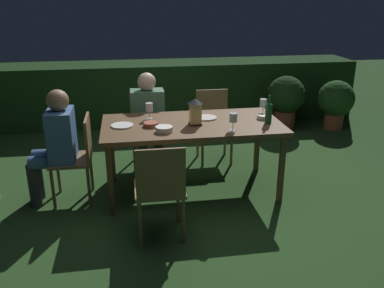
{
  "coord_description": "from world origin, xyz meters",
  "views": [
    {
      "loc": [
        -0.63,
        -3.91,
        2.01
      ],
      "look_at": [
        0.0,
        0.0,
        0.53
      ],
      "focal_mm": 38.33,
      "sensor_mm": 36.0,
      "label": 1
    }
  ],
  "objects_px": {
    "wine_glass_b": "(233,118)",
    "person_in_green": "(148,118)",
    "bowl_bread": "(164,129)",
    "potted_plant_by_hedge": "(286,99)",
    "lantern_centerpiece": "(195,110)",
    "green_bottle_on_table": "(269,113)",
    "bowl_olives": "(264,117)",
    "wine_glass_a": "(263,104)",
    "plate_a": "(122,125)",
    "chair_side_right_a": "(148,125)",
    "chair_head_near": "(78,155)",
    "bowl_salad": "(151,124)",
    "dining_table": "(192,128)",
    "chair_side_left_a": "(160,187)",
    "person_in_blue": "(56,141)",
    "potted_plant_corner": "(336,101)",
    "plate_b": "(206,118)",
    "wine_glass_c": "(149,108)",
    "chair_side_right_b": "(213,122)"
  },
  "relations": [
    {
      "from": "chair_head_near",
      "to": "potted_plant_corner",
      "type": "distance_m",
      "value": 4.07
    },
    {
      "from": "wine_glass_c",
      "to": "plate_b",
      "type": "relative_size",
      "value": 0.77
    },
    {
      "from": "bowl_salad",
      "to": "plate_a",
      "type": "bearing_deg",
      "value": 170.3
    },
    {
      "from": "bowl_salad",
      "to": "potted_plant_by_hedge",
      "type": "distance_m",
      "value": 2.85
    },
    {
      "from": "person_in_blue",
      "to": "bowl_olives",
      "type": "height_order",
      "value": "person_in_blue"
    },
    {
      "from": "chair_head_near",
      "to": "wine_glass_c",
      "type": "xyz_separation_m",
      "value": [
        0.74,
        0.22,
        0.39
      ]
    },
    {
      "from": "person_in_green",
      "to": "wine_glass_b",
      "type": "relative_size",
      "value": 6.8
    },
    {
      "from": "lantern_centerpiece",
      "to": "green_bottle_on_table",
      "type": "height_order",
      "value": "green_bottle_on_table"
    },
    {
      "from": "chair_side_right_a",
      "to": "chair_head_near",
      "type": "height_order",
      "value": "same"
    },
    {
      "from": "lantern_centerpiece",
      "to": "bowl_olives",
      "type": "bearing_deg",
      "value": 6.27
    },
    {
      "from": "chair_head_near",
      "to": "bowl_salad",
      "type": "distance_m",
      "value": 0.79
    },
    {
      "from": "person_in_green",
      "to": "bowl_bread",
      "type": "distance_m",
      "value": 0.91
    },
    {
      "from": "wine_glass_a",
      "to": "bowl_salad",
      "type": "distance_m",
      "value": 1.25
    },
    {
      "from": "chair_head_near",
      "to": "bowl_salad",
      "type": "relative_size",
      "value": 5.87
    },
    {
      "from": "plate_a",
      "to": "bowl_bread",
      "type": "relative_size",
      "value": 1.36
    },
    {
      "from": "wine_glass_b",
      "to": "bowl_olives",
      "type": "height_order",
      "value": "wine_glass_b"
    },
    {
      "from": "wine_glass_b",
      "to": "person_in_green",
      "type": "bearing_deg",
      "value": 128.69
    },
    {
      "from": "bowl_olives",
      "to": "potted_plant_by_hedge",
      "type": "bearing_deg",
      "value": 61.6
    },
    {
      "from": "wine_glass_b",
      "to": "plate_a",
      "type": "height_order",
      "value": "wine_glass_b"
    },
    {
      "from": "person_in_blue",
      "to": "bowl_olives",
      "type": "bearing_deg",
      "value": 0.85
    },
    {
      "from": "chair_side_right_a",
      "to": "bowl_olives",
      "type": "height_order",
      "value": "chair_side_right_a"
    },
    {
      "from": "chair_side_right_b",
      "to": "person_in_green",
      "type": "height_order",
      "value": "person_in_green"
    },
    {
      "from": "chair_side_right_a",
      "to": "bowl_olives",
      "type": "bearing_deg",
      "value": -34.99
    },
    {
      "from": "wine_glass_c",
      "to": "potted_plant_by_hedge",
      "type": "distance_m",
      "value": 2.69
    },
    {
      "from": "person_in_blue",
      "to": "potted_plant_corner",
      "type": "distance_m",
      "value": 4.25
    },
    {
      "from": "dining_table",
      "to": "chair_side_right_b",
      "type": "relative_size",
      "value": 2.08
    },
    {
      "from": "chair_head_near",
      "to": "green_bottle_on_table",
      "type": "xyz_separation_m",
      "value": [
        1.91,
        -0.13,
        0.38
      ]
    },
    {
      "from": "wine_glass_a",
      "to": "plate_a",
      "type": "xyz_separation_m",
      "value": [
        -1.51,
        -0.19,
        -0.11
      ]
    },
    {
      "from": "chair_side_right_b",
      "to": "bowl_bread",
      "type": "xyz_separation_m",
      "value": [
        -0.71,
        -1.08,
        0.3
      ]
    },
    {
      "from": "wine_glass_b",
      "to": "bowl_olives",
      "type": "distance_m",
      "value": 0.53
    },
    {
      "from": "chair_side_left_a",
      "to": "plate_a",
      "type": "height_order",
      "value": "chair_side_left_a"
    },
    {
      "from": "wine_glass_a",
      "to": "person_in_blue",
      "type": "bearing_deg",
      "value": -174.92
    },
    {
      "from": "chair_side_right_b",
      "to": "plate_a",
      "type": "bearing_deg",
      "value": -142.56
    },
    {
      "from": "bowl_bread",
      "to": "potted_plant_by_hedge",
      "type": "height_order",
      "value": "potted_plant_by_hedge"
    },
    {
      "from": "bowl_salad",
      "to": "chair_side_right_a",
      "type": "bearing_deg",
      "value": 89.24
    },
    {
      "from": "dining_table",
      "to": "bowl_bread",
      "type": "xyz_separation_m",
      "value": [
        -0.31,
        -0.23,
        0.08
      ]
    },
    {
      "from": "potted_plant_by_hedge",
      "to": "dining_table",
      "type": "bearing_deg",
      "value": -133.67
    },
    {
      "from": "wine_glass_b",
      "to": "bowl_salad",
      "type": "relative_size",
      "value": 1.14
    },
    {
      "from": "chair_side_right_b",
      "to": "potted_plant_corner",
      "type": "distance_m",
      "value": 2.3
    },
    {
      "from": "chair_side_left_a",
      "to": "wine_glass_b",
      "type": "bearing_deg",
      "value": 36.6
    },
    {
      "from": "person_in_green",
      "to": "wine_glass_b",
      "type": "xyz_separation_m",
      "value": [
        0.76,
        -0.95,
        0.24
      ]
    },
    {
      "from": "dining_table",
      "to": "green_bottle_on_table",
      "type": "xyz_separation_m",
      "value": [
        0.76,
        -0.13,
        0.16
      ]
    },
    {
      "from": "chair_side_right_a",
      "to": "plate_b",
      "type": "xyz_separation_m",
      "value": [
        0.58,
        -0.71,
        0.28
      ]
    },
    {
      "from": "lantern_centerpiece",
      "to": "bowl_bread",
      "type": "relative_size",
      "value": 1.62
    },
    {
      "from": "potted_plant_corner",
      "to": "dining_table",
      "type": "bearing_deg",
      "value": -145.0
    },
    {
      "from": "plate_b",
      "to": "bowl_bread",
      "type": "distance_m",
      "value": 0.61
    },
    {
      "from": "wine_glass_a",
      "to": "lantern_centerpiece",
      "type": "bearing_deg",
      "value": -162.85
    },
    {
      "from": "potted_plant_corner",
      "to": "plate_b",
      "type": "bearing_deg",
      "value": -145.26
    },
    {
      "from": "dining_table",
      "to": "chair_side_left_a",
      "type": "bearing_deg",
      "value": -115.53
    },
    {
      "from": "chair_side_left_a",
      "to": "potted_plant_corner",
      "type": "xyz_separation_m",
      "value": [
        2.92,
        2.61,
        -0.05
      ]
    }
  ]
}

